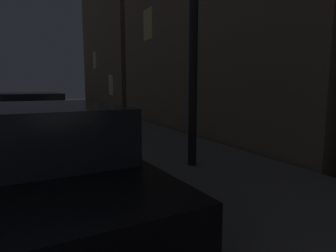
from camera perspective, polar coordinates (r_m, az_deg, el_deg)
The scene contains 3 objects.
car_black at distance 3.55m, azimuth -23.51°, elevation -7.94°, with size 2.17×4.15×1.43m.
car_white at distance 9.76m, azimuth -25.22°, elevation 1.75°, with size 2.17×4.29×1.43m.
building_far at distance 22.28m, azimuth -2.41°, elevation 14.76°, with size 8.63×10.64×8.62m.
Camera 1 is at (2.74, 0.96, 1.64)m, focal length 30.99 mm.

